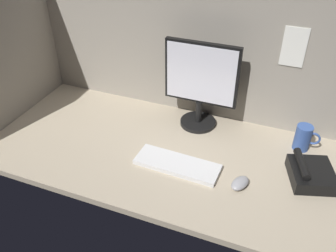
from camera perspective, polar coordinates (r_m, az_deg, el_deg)
The scene contains 8 objects.
ground_plane at distance 164.98cm, azimuth 0.85°, elevation -4.29°, with size 180.00×80.00×3.00cm, color tan.
cubicle_wall_back at distance 175.65cm, azimuth 5.40°, elevation 13.12°, with size 180.00×5.50×75.46cm.
cubicle_wall_side at distance 189.34cm, azimuth -25.24°, elevation 11.60°, with size 5.00×80.00×75.46cm, color gray.
monitor at distance 169.97cm, azimuth 5.27°, elevation 6.94°, with size 35.52×18.00×43.23cm.
keyboard at distance 155.00cm, azimuth 1.50°, elevation -6.18°, with size 37.00×13.00×2.00cm, color silver.
mouse at distance 148.43cm, azimuth 11.48°, elevation -8.98°, with size 5.60×9.60×3.40cm, color #99999E.
mug_ceramic_blue at distance 172.62cm, azimuth 20.89°, elevation -1.75°, with size 11.28×7.28×12.26cm.
desk_phone at distance 158.70cm, azimuth 21.89°, elevation -7.10°, with size 21.88×23.19×8.80cm.
Camera 1 is at (43.92, -119.28, 103.68)cm, focal length 37.98 mm.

